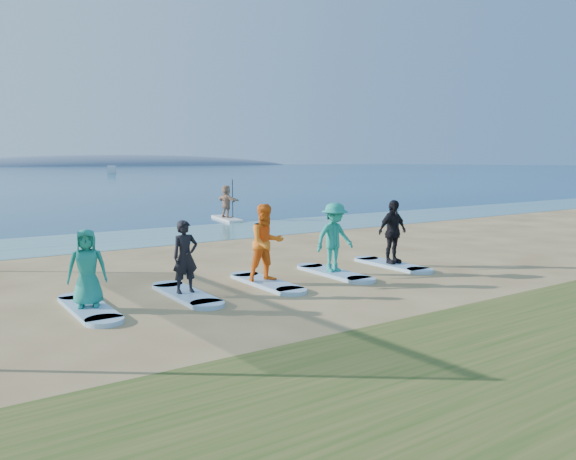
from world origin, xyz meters
TOP-DOWN VIEW (x-y plane):
  - ground at (0.00, 0.00)m, footprint 600.00×600.00m
  - shallow_water at (0.00, 10.50)m, footprint 600.00×600.00m
  - island_ridge at (95.00, 300.00)m, footprint 220.00×56.00m
  - paddleboard at (3.58, 14.35)m, footprint 1.22×3.08m
  - paddleboarder at (3.58, 14.35)m, footprint 0.72×1.55m
  - boat_offshore_b at (29.67, 118.73)m, footprint 3.40×5.78m
  - surfboard_0 at (-6.66, 0.89)m, footprint 0.70×2.20m
  - student_0 at (-6.66, 0.89)m, footprint 0.86×0.69m
  - surfboard_1 at (-4.60, 0.89)m, footprint 0.70×2.20m
  - student_1 at (-4.60, 0.89)m, footprint 0.58×0.38m
  - surfboard_2 at (-2.53, 0.89)m, footprint 0.70×2.20m
  - student_2 at (-2.53, 0.89)m, footprint 0.94×0.76m
  - surfboard_3 at (-0.47, 0.89)m, footprint 0.70×2.20m
  - student_3 at (-0.47, 0.89)m, footprint 1.16×0.68m
  - surfboard_4 at (1.60, 0.89)m, footprint 0.70×2.20m
  - student_4 at (1.60, 0.89)m, footprint 1.06×0.49m

SIDE VIEW (x-z plane):
  - ground at x=0.00m, z-range 0.00..0.00m
  - island_ridge at x=95.00m, z-range -9.00..9.00m
  - boat_offshore_b at x=29.67m, z-range -0.83..0.83m
  - shallow_water at x=0.00m, z-range 0.01..0.01m
  - surfboard_0 at x=-6.66m, z-range 0.00..0.09m
  - surfboard_1 at x=-4.60m, z-range 0.00..0.09m
  - surfboard_2 at x=-2.53m, z-range 0.00..0.09m
  - surfboard_3 at x=-0.47m, z-range 0.00..0.09m
  - surfboard_4 at x=1.60m, z-range 0.00..0.09m
  - paddleboard at x=3.58m, z-range 0.00..0.12m
  - student_0 at x=-6.66m, z-range 0.09..1.62m
  - student_1 at x=-4.60m, z-range 0.09..1.67m
  - paddleboarder at x=3.58m, z-range 0.12..1.73m
  - student_4 at x=1.60m, z-range 0.09..1.86m
  - student_3 at x=-0.47m, z-range 0.09..1.87m
  - student_2 at x=-2.53m, z-range 0.09..1.92m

